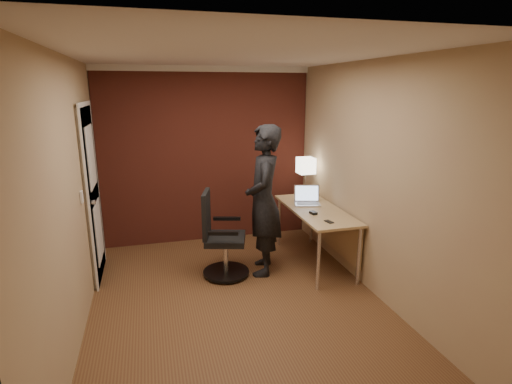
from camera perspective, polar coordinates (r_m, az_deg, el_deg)
The scene contains 8 objects.
room at distance 5.35m, azimuth -9.30°, elevation 5.45°, with size 4.00×4.00×4.00m.
desk at distance 5.16m, azimuth 9.21°, elevation -3.66°, with size 0.60×1.50×0.73m.
desk_lamp at distance 5.64m, azimuth 7.14°, elevation 3.70°, with size 0.22×0.22×0.54m.
laptop at distance 5.29m, azimuth 7.29°, elevation -0.95°, with size 0.39×0.34×0.23m.
mouse at distance 4.87m, azimuth 8.19°, elevation -2.96°, with size 0.06×0.10×0.03m, color black.
phone at distance 4.61m, azimuth 10.38°, elevation -4.19°, with size 0.06×0.12×0.01m, color black.
office_chair at distance 4.80m, azimuth -5.16°, elevation -6.85°, with size 0.57×0.64×1.02m.
person at distance 4.75m, azimuth 1.09°, elevation -1.27°, with size 0.66×0.43×1.81m, color black.
Camera 1 is at (-0.81, -3.72, 2.20)m, focal length 28.00 mm.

